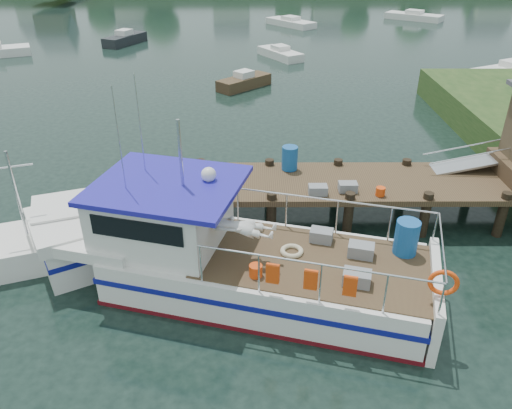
{
  "coord_description": "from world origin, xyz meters",
  "views": [
    {
      "loc": [
        -1.04,
        -15.27,
        8.97
      ],
      "look_at": [
        -1.0,
        -1.5,
        1.3
      ],
      "focal_mm": 35.0,
      "sensor_mm": 36.0,
      "label": 1
    }
  ],
  "objects_px": {
    "moored_b": "(280,53)",
    "moored_e": "(125,39)",
    "moored_rowboat": "(244,82)",
    "moored_d": "(291,22)",
    "moored_far": "(414,16)",
    "dock": "(481,158)",
    "lobster_boat": "(216,254)",
    "work_boat": "(43,241)"
  },
  "relations": [
    {
      "from": "moored_b",
      "to": "moored_e",
      "type": "relative_size",
      "value": 0.97
    },
    {
      "from": "moored_rowboat",
      "to": "moored_d",
      "type": "relative_size",
      "value": 0.63
    },
    {
      "from": "moored_rowboat",
      "to": "moored_far",
      "type": "bearing_deg",
      "value": 40.4
    },
    {
      "from": "dock",
      "to": "moored_d",
      "type": "distance_m",
      "value": 39.12
    },
    {
      "from": "lobster_boat",
      "to": "moored_b",
      "type": "xyz_separation_m",
      "value": [
        3.1,
        28.35,
        -0.69
      ]
    },
    {
      "from": "moored_far",
      "to": "moored_rowboat",
      "type": "bearing_deg",
      "value": -103.44
    },
    {
      "from": "lobster_boat",
      "to": "moored_b",
      "type": "height_order",
      "value": "lobster_boat"
    },
    {
      "from": "work_boat",
      "to": "moored_rowboat",
      "type": "height_order",
      "value": "work_boat"
    },
    {
      "from": "work_boat",
      "to": "moored_d",
      "type": "bearing_deg",
      "value": 56.22
    },
    {
      "from": "work_boat",
      "to": "moored_rowboat",
      "type": "distance_m",
      "value": 19.54
    },
    {
      "from": "moored_far",
      "to": "moored_d",
      "type": "height_order",
      "value": "moored_far"
    },
    {
      "from": "moored_far",
      "to": "moored_b",
      "type": "relative_size",
      "value": 1.36
    },
    {
      "from": "moored_d",
      "to": "moored_e",
      "type": "xyz_separation_m",
      "value": [
        -15.07,
        -9.09,
        0.09
      ]
    },
    {
      "from": "dock",
      "to": "work_boat",
      "type": "distance_m",
      "value": 14.35
    },
    {
      "from": "moored_rowboat",
      "to": "lobster_boat",
      "type": "bearing_deg",
      "value": -106.36
    },
    {
      "from": "lobster_boat",
      "to": "moored_rowboat",
      "type": "xyz_separation_m",
      "value": [
        0.43,
        20.02,
        -0.65
      ]
    },
    {
      "from": "dock",
      "to": "moored_far",
      "type": "bearing_deg",
      "value": 76.76
    },
    {
      "from": "work_boat",
      "to": "moored_e",
      "type": "distance_m",
      "value": 32.67
    },
    {
      "from": "work_boat",
      "to": "dock",
      "type": "bearing_deg",
      "value": -9.77
    },
    {
      "from": "moored_far",
      "to": "moored_e",
      "type": "bearing_deg",
      "value": -134.79
    },
    {
      "from": "moored_b",
      "to": "dock",
      "type": "bearing_deg",
      "value": -53.82
    },
    {
      "from": "lobster_boat",
      "to": "moored_d",
      "type": "distance_m",
      "value": 43.04
    },
    {
      "from": "moored_b",
      "to": "moored_d",
      "type": "distance_m",
      "value": 14.52
    },
    {
      "from": "dock",
      "to": "moored_b",
      "type": "relative_size",
      "value": 3.68
    },
    {
      "from": "moored_e",
      "to": "moored_d",
      "type": "bearing_deg",
      "value": 46.41
    },
    {
      "from": "lobster_boat",
      "to": "moored_rowboat",
      "type": "bearing_deg",
      "value": 103.98
    },
    {
      "from": "moored_far",
      "to": "moored_d",
      "type": "bearing_deg",
      "value": -143.22
    },
    {
      "from": "work_boat",
      "to": "moored_d",
      "type": "relative_size",
      "value": 1.2
    },
    {
      "from": "work_boat",
      "to": "moored_far",
      "type": "xyz_separation_m",
      "value": [
        24.1,
        45.31,
        -0.19
      ]
    },
    {
      "from": "moored_far",
      "to": "moored_e",
      "type": "distance_m",
      "value": 31.73
    },
    {
      "from": "dock",
      "to": "moored_d",
      "type": "bearing_deg",
      "value": 95.58
    },
    {
      "from": "dock",
      "to": "work_boat",
      "type": "xyz_separation_m",
      "value": [
        -14.03,
        -2.51,
        -1.67
      ]
    },
    {
      "from": "lobster_boat",
      "to": "moored_far",
      "type": "relative_size",
      "value": 1.95
    },
    {
      "from": "lobster_boat",
      "to": "moored_e",
      "type": "height_order",
      "value": "lobster_boat"
    },
    {
      "from": "work_boat",
      "to": "lobster_boat",
      "type": "bearing_deg",
      "value": -34.11
    },
    {
      "from": "moored_rowboat",
      "to": "moored_d",
      "type": "bearing_deg",
      "value": 63.86
    },
    {
      "from": "moored_b",
      "to": "moored_rowboat",
      "type": "bearing_deg",
      "value": -84.4
    },
    {
      "from": "lobster_boat",
      "to": "moored_rowboat",
      "type": "distance_m",
      "value": 20.04
    },
    {
      "from": "dock",
      "to": "moored_b",
      "type": "distance_m",
      "value": 25.17
    },
    {
      "from": "moored_rowboat",
      "to": "moored_e",
      "type": "distance_m",
      "value": 17.32
    },
    {
      "from": "moored_d",
      "to": "moored_far",
      "type": "bearing_deg",
      "value": 6.36
    },
    {
      "from": "work_boat",
      "to": "moored_d",
      "type": "height_order",
      "value": "work_boat"
    }
  ]
}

